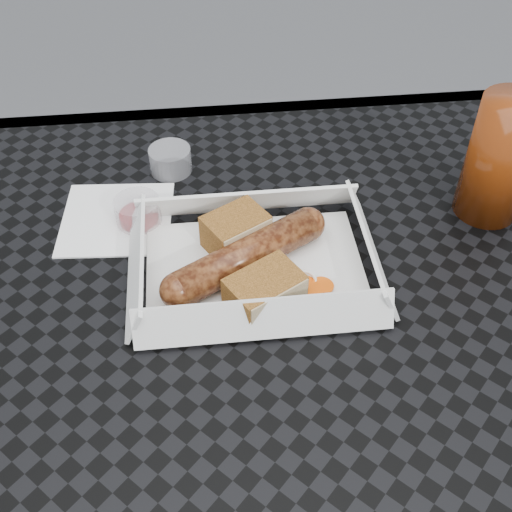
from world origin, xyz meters
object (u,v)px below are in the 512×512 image
Objects in this scene: bratwurst at (246,256)px; food_tray at (255,268)px; patio_table at (291,379)px; drink_glass at (500,159)px.

food_tray is at bearing 5.00° from bratwurst.
patio_table is 3.64× the size of food_tray.
food_tray reaches higher than patio_table.
drink_glass reaches higher than bratwurst.
food_tray is 0.02m from bratwurst.
drink_glass is (0.27, 0.07, 0.07)m from food_tray.
drink_glass is at bearing 13.94° from food_tray.
patio_table is 0.12m from food_tray.
bratwurst is 0.29m from drink_glass.
food_tray is 0.28m from drink_glass.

